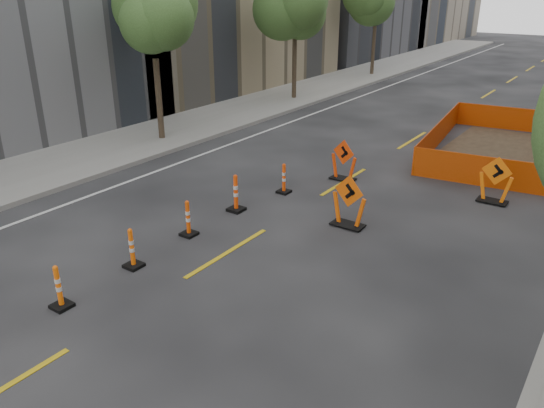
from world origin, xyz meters
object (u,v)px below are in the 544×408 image
Objects in this scene: channelizer_6 at (236,193)px; channelizer_7 at (284,178)px; channelizer_3 at (59,287)px; channelizer_5 at (188,218)px; chevron_sign_left at (344,160)px; channelizer_4 at (132,248)px; chevron_sign_center at (349,201)px; chevron_sign_right at (496,180)px.

channelizer_7 is at bearing 80.20° from channelizer_6.
channelizer_6 reaches higher than channelizer_3.
channelizer_5 is 6.12m from chevron_sign_left.
channelizer_5 is (-0.10, 1.94, -0.00)m from channelizer_4.
chevron_sign_left reaches higher than channelizer_7.
channelizer_5 is 1.95m from channelizer_6.
channelizer_3 is 7.34m from chevron_sign_center.
chevron_sign_left is (1.30, 5.98, 0.20)m from channelizer_5.
channelizer_7 is at bearing 87.60° from channelizer_4.
channelizer_5 is at bearing -129.67° from chevron_sign_right.
channelizer_4 is 8.01m from chevron_sign_left.
channelizer_6 is 4.24m from chevron_sign_left.
channelizer_4 is 0.71× the size of chevron_sign_left.
channelizer_6 is at bearing -155.95° from chevron_sign_center.
channelizer_7 is at bearing -102.58° from chevron_sign_left.
chevron_sign_center is (3.00, 4.78, 0.24)m from channelizer_4.
channelizer_4 reaches higher than channelizer_5.
channelizer_7 is 2.30m from chevron_sign_left.
channelizer_4 is (-0.08, 1.94, 0.01)m from channelizer_3.
channelizer_5 is 0.71× the size of chevron_sign_left.
channelizer_3 is 0.99× the size of channelizer_5.
channelizer_6 reaches higher than channelizer_7.
channelizer_6 is 3.23m from chevron_sign_center.
channelizer_4 is 0.89× the size of channelizer_6.
channelizer_7 is at bearing -151.17° from chevron_sign_right.
chevron_sign_left is 0.94× the size of chevron_sign_center.
chevron_sign_right is (5.67, 10.67, 0.23)m from channelizer_3.
channelizer_6 is (-0.17, 5.83, 0.07)m from channelizer_3.
chevron_sign_center is 1.02× the size of chevron_sign_right.
chevron_sign_left is at bearing 72.31° from channelizer_6.
chevron_sign_left reaches higher than channelizer_4.
chevron_sign_center is at bearing 42.43° from channelizer_5.
channelizer_7 is (0.35, 3.89, -0.01)m from channelizer_5.
channelizer_6 is 7.58m from chevron_sign_right.
channelizer_5 is 0.66× the size of chevron_sign_center.
chevron_sign_center is at bearing 57.87° from channelizer_4.
channelizer_7 is (0.17, 7.78, -0.00)m from channelizer_3.
channelizer_5 is 0.88× the size of channelizer_6.
channelizer_4 is 5.84m from channelizer_7.
chevron_sign_left is at bearing 81.42° from channelizer_4.
chevron_sign_left is at bearing 77.76° from channelizer_5.
channelizer_4 is at bearing -114.19° from chevron_sign_center.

